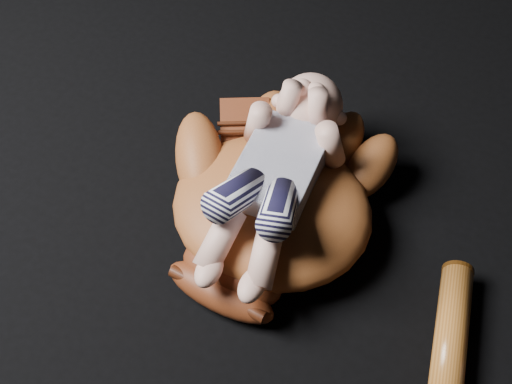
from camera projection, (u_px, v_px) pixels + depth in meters
The scene contains 2 objects.
baseball_glove at pixel (272, 202), 1.07m from camera, with size 0.38×0.44×0.14m, color brown, non-canonical shape.
newborn_baby at pixel (272, 177), 1.02m from camera, with size 0.18×0.39×0.16m, color #D89F8B, non-canonical shape.
Camera 1 is at (0.22, -0.42, 0.91)m, focal length 50.00 mm.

